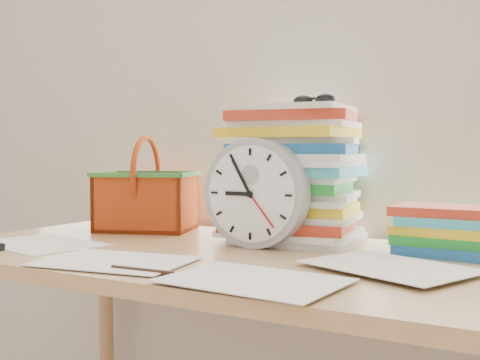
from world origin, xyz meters
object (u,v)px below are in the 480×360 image
Objects in this scene: clock at (256,193)px; book_stack at (446,230)px; paper_stack at (295,174)px; desk at (235,286)px; basket at (146,184)px.

clock reaches higher than book_stack.
desk is at bearing -100.89° from paper_stack.
paper_stack reaches higher than desk.
basket is (-0.41, 0.12, 0.00)m from clock.
desk is at bearing -152.86° from book_stack.
book_stack is 0.81m from basket.
paper_stack is 1.33× the size of clock.
paper_stack is 0.15m from clock.
desk is 0.21m from clock.
paper_stack reaches higher than book_stack.
book_stack is 0.94× the size of basket.
desk is 5.72× the size of book_stack.
clock is 0.42m from book_stack.
desk is 0.47m from book_stack.
clock reaches higher than desk.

